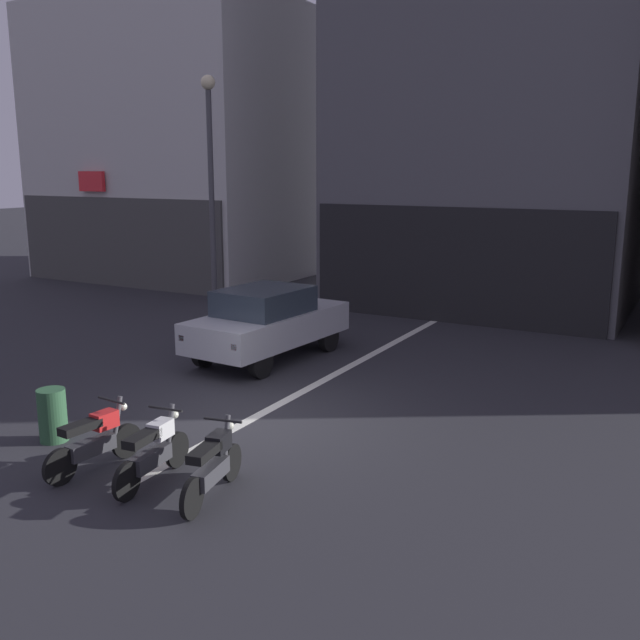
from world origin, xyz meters
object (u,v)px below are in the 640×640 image
Objects in this scene: motorcycle_red_row_leftmost at (95,440)px; motorcycle_white_row_left_mid at (153,451)px; street_lamp at (211,179)px; car_silver_crossing_near at (267,321)px; trash_bin at (53,415)px; motorcycle_black_row_centre at (213,465)px.

motorcycle_white_row_left_mid is at bearing 5.76° from motorcycle_red_row_leftmost.
car_silver_crossing_near is at bearing -30.75° from street_lamp.
street_lamp is 3.88× the size of motorcycle_white_row_left_mid.
motorcycle_white_row_left_mid is at bearing -70.77° from car_silver_crossing_near.
car_silver_crossing_near is 4.96× the size of trash_bin.
motorcycle_red_row_leftmost is at bearing -63.98° from street_lamp.
motorcycle_black_row_centre is at bearing 1.30° from motorcycle_white_row_left_mid.
street_lamp is 3.92× the size of motorcycle_black_row_centre.
motorcycle_red_row_leftmost is at bearing -18.65° from trash_bin.
car_silver_crossing_near is 2.55× the size of motorcycle_black_row_centre.
car_silver_crossing_near is at bearing 87.18° from trash_bin.
trash_bin is (-3.42, 0.36, -0.03)m from motorcycle_black_row_centre.
motorcycle_red_row_leftmost and motorcycle_black_row_centre have the same top height.
motorcycle_black_row_centre is 1.94× the size of trash_bin.
car_silver_crossing_near reaches higher than motorcycle_red_row_leftmost.
car_silver_crossing_near reaches higher than motorcycle_white_row_left_mid.
motorcycle_white_row_left_mid reaches higher than trash_bin.
motorcycle_white_row_left_mid and motorcycle_black_row_centre have the same top height.
street_lamp reaches higher than trash_bin.
street_lamp reaches higher than motorcycle_white_row_left_mid.
street_lamp is 8.50m from trash_bin.
motorcycle_white_row_left_mid is (4.82, -7.73, -3.50)m from street_lamp.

